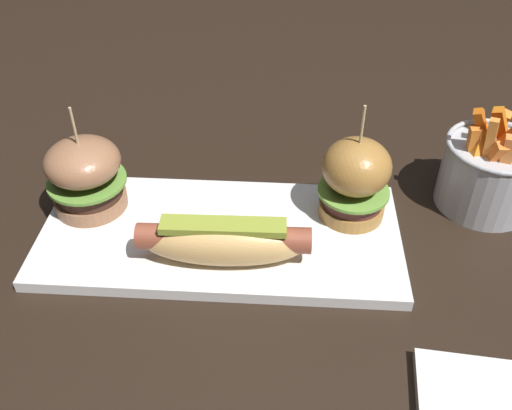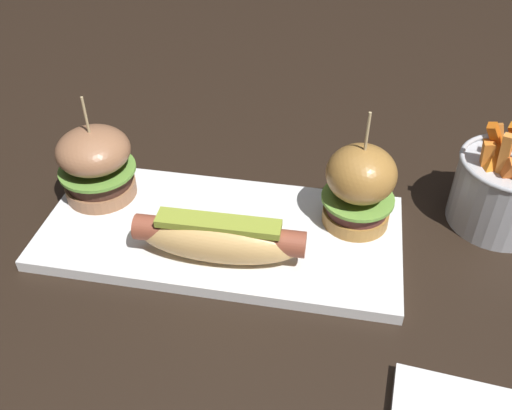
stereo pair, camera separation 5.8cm
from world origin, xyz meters
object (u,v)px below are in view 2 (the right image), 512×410
slider_right (360,186)px  hot_dog (219,238)px  platter_main (221,232)px  slider_left (96,163)px  fries_bucket (504,189)px

slider_right → hot_dog: bearing=-148.4°
platter_main → slider_right: slider_right is taller
hot_dog → slider_right: slider_right is taller
slider_right → slider_left: bearing=-179.2°
fries_bucket → slider_left: bearing=-173.7°
fries_bucket → platter_main: bearing=-164.4°
slider_right → fries_bucket: size_ratio=1.05×
slider_right → platter_main: bearing=-165.0°
platter_main → slider_right: size_ratio=2.85×
platter_main → slider_left: size_ratio=3.07×
platter_main → hot_dog: hot_dog is taller
slider_left → fries_bucket: (0.48, 0.05, -0.01)m
slider_right → fries_bucket: (0.17, 0.05, -0.02)m
platter_main → hot_dog: bearing=-77.9°
platter_main → fries_bucket: bearing=15.6°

